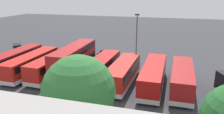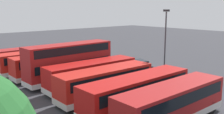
{
  "view_description": "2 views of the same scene",
  "coord_description": "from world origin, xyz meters",
  "px_view_note": "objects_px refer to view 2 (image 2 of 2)",
  "views": [
    {
      "loc": [
        -11.44,
        38.77,
        11.89
      ],
      "look_at": [
        -1.47,
        4.19,
        1.23
      ],
      "focal_mm": 35.34,
      "sensor_mm": 36.0,
      "label": 1
    },
    {
      "loc": [
        -23.34,
        27.31,
        8.58
      ],
      "look_at": [
        2.93,
        3.93,
        1.9
      ],
      "focal_mm": 40.96,
      "sensor_mm": 36.0,
      "label": 2
    }
  ],
  "objects_px": {
    "bus_double_decker_fifth": "(69,61)",
    "bus_single_deck_third": "(106,82)",
    "car_hatchback_silver": "(64,49)",
    "lamp_post_tall": "(165,40)",
    "bus_single_deck_near_end": "(172,103)",
    "bus_single_deck_second": "(138,91)",
    "car_small_green": "(140,65)",
    "bus_single_deck_far_end": "(33,56)",
    "bus_single_deck_fourth": "(92,74)",
    "bus_single_deck_sixth": "(57,64)",
    "bus_single_deck_seventh": "(39,60)"
  },
  "relations": [
    {
      "from": "bus_single_deck_near_end",
      "to": "bus_single_deck_far_end",
      "type": "height_order",
      "value": "same"
    },
    {
      "from": "bus_single_deck_third",
      "to": "bus_single_deck_sixth",
      "type": "distance_m",
      "value": 10.6
    },
    {
      "from": "bus_single_deck_near_end",
      "to": "car_small_green",
      "type": "xyz_separation_m",
      "value": [
        12.98,
        -10.76,
        -0.92
      ]
    },
    {
      "from": "bus_single_deck_fourth",
      "to": "car_hatchback_silver",
      "type": "bearing_deg",
      "value": -24.12
    },
    {
      "from": "bus_single_deck_near_end",
      "to": "bus_single_deck_far_end",
      "type": "bearing_deg",
      "value": -1.4
    },
    {
      "from": "bus_single_deck_sixth",
      "to": "bus_single_deck_third",
      "type": "bearing_deg",
      "value": 175.84
    },
    {
      "from": "lamp_post_tall",
      "to": "bus_single_deck_fourth",
      "type": "bearing_deg",
      "value": 66.24
    },
    {
      "from": "bus_single_deck_second",
      "to": "bus_double_decker_fifth",
      "type": "bearing_deg",
      "value": -1.82
    },
    {
      "from": "bus_single_deck_seventh",
      "to": "bus_single_deck_fourth",
      "type": "bearing_deg",
      "value": -175.08
    },
    {
      "from": "car_small_green",
      "to": "bus_single_deck_sixth",
      "type": "bearing_deg",
      "value": 63.38
    },
    {
      "from": "bus_single_deck_third",
      "to": "bus_single_deck_fourth",
      "type": "xyz_separation_m",
      "value": [
        3.41,
        -0.87,
        0.0
      ]
    },
    {
      "from": "bus_double_decker_fifth",
      "to": "bus_single_deck_far_end",
      "type": "height_order",
      "value": "bus_double_decker_fifth"
    },
    {
      "from": "bus_single_deck_second",
      "to": "bus_single_deck_third",
      "type": "relative_size",
      "value": 1.09
    },
    {
      "from": "car_hatchback_silver",
      "to": "lamp_post_tall",
      "type": "relative_size",
      "value": 0.54
    },
    {
      "from": "bus_double_decker_fifth",
      "to": "bus_single_deck_near_end",
      "type": "bearing_deg",
      "value": 178.68
    },
    {
      "from": "bus_single_deck_third",
      "to": "bus_single_deck_fourth",
      "type": "height_order",
      "value": "same"
    },
    {
      "from": "bus_single_deck_second",
      "to": "bus_single_deck_sixth",
      "type": "bearing_deg",
      "value": -2.37
    },
    {
      "from": "bus_double_decker_fifth",
      "to": "lamp_post_tall",
      "type": "xyz_separation_m",
      "value": [
        -7.42,
        -8.44,
        2.48
      ]
    },
    {
      "from": "bus_single_deck_far_end",
      "to": "car_small_green",
      "type": "bearing_deg",
      "value": -140.32
    },
    {
      "from": "bus_single_deck_far_end",
      "to": "bus_single_deck_third",
      "type": "bearing_deg",
      "value": 177.4
    },
    {
      "from": "bus_single_deck_fourth",
      "to": "bus_single_deck_third",
      "type": "bearing_deg",
      "value": 165.63
    },
    {
      "from": "bus_single_deck_sixth",
      "to": "bus_single_deck_fourth",
      "type": "bearing_deg",
      "value": -179.17
    },
    {
      "from": "car_hatchback_silver",
      "to": "car_small_green",
      "type": "distance_m",
      "value": 19.79
    },
    {
      "from": "bus_double_decker_fifth",
      "to": "bus_single_deck_third",
      "type": "bearing_deg",
      "value": 175.86
    },
    {
      "from": "bus_single_deck_sixth",
      "to": "bus_single_deck_second",
      "type": "bearing_deg",
      "value": 177.63
    },
    {
      "from": "bus_single_deck_near_end",
      "to": "bus_single_deck_second",
      "type": "bearing_deg",
      "value": 0.29
    },
    {
      "from": "bus_single_deck_near_end",
      "to": "bus_single_deck_seventh",
      "type": "xyz_separation_m",
      "value": [
        21.54,
        0.23,
        0.0
      ]
    },
    {
      "from": "bus_single_deck_far_end",
      "to": "bus_double_decker_fifth",
      "type": "bearing_deg",
      "value": 178.47
    },
    {
      "from": "bus_single_deck_second",
      "to": "bus_single_deck_far_end",
      "type": "xyz_separation_m",
      "value": [
        21.67,
        -0.64,
        0.0
      ]
    },
    {
      "from": "bus_single_deck_sixth",
      "to": "bus_single_deck_seventh",
      "type": "height_order",
      "value": "same"
    },
    {
      "from": "bus_single_deck_far_end",
      "to": "car_small_green",
      "type": "height_order",
      "value": "bus_single_deck_far_end"
    },
    {
      "from": "bus_single_deck_far_end",
      "to": "car_hatchback_silver",
      "type": "relative_size",
      "value": 2.47
    },
    {
      "from": "lamp_post_tall",
      "to": "car_hatchback_silver",
      "type": "bearing_deg",
      "value": -3.82
    },
    {
      "from": "bus_single_deck_near_end",
      "to": "bus_single_deck_fourth",
      "type": "xyz_separation_m",
      "value": [
        10.92,
        -0.69,
        0.0
      ]
    },
    {
      "from": "car_hatchback_silver",
      "to": "lamp_post_tall",
      "type": "bearing_deg",
      "value": 176.18
    },
    {
      "from": "bus_single_deck_fourth",
      "to": "bus_double_decker_fifth",
      "type": "bearing_deg",
      "value": 5.15
    },
    {
      "from": "bus_single_deck_near_end",
      "to": "lamp_post_tall",
      "type": "height_order",
      "value": "lamp_post_tall"
    },
    {
      "from": "bus_single_deck_fourth",
      "to": "bus_single_deck_sixth",
      "type": "distance_m",
      "value": 7.16
    },
    {
      "from": "bus_double_decker_fifth",
      "to": "bus_single_deck_seventh",
      "type": "distance_m",
      "value": 6.83
    },
    {
      "from": "car_hatchback_silver",
      "to": "bus_double_decker_fifth",
      "type": "bearing_deg",
      "value": 150.62
    },
    {
      "from": "bus_single_deck_third",
      "to": "car_hatchback_silver",
      "type": "distance_m",
      "value": 27.43
    },
    {
      "from": "car_hatchback_silver",
      "to": "car_small_green",
      "type": "bearing_deg",
      "value": -179.17
    },
    {
      "from": "bus_single_deck_second",
      "to": "car_small_green",
      "type": "distance_m",
      "value": 14.36
    },
    {
      "from": "bus_double_decker_fifth",
      "to": "car_small_green",
      "type": "bearing_deg",
      "value": -99.77
    },
    {
      "from": "bus_single_deck_fourth",
      "to": "bus_single_deck_sixth",
      "type": "height_order",
      "value": "same"
    },
    {
      "from": "bus_single_deck_fourth",
      "to": "bus_double_decker_fifth",
      "type": "distance_m",
      "value": 3.96
    },
    {
      "from": "bus_single_deck_fourth",
      "to": "bus_single_deck_sixth",
      "type": "bearing_deg",
      "value": 0.83
    },
    {
      "from": "bus_single_deck_fourth",
      "to": "car_hatchback_silver",
      "type": "distance_m",
      "value": 23.96
    },
    {
      "from": "bus_single_deck_near_end",
      "to": "bus_single_deck_third",
      "type": "relative_size",
      "value": 1.03
    },
    {
      "from": "bus_single_deck_second",
      "to": "bus_single_deck_sixth",
      "type": "distance_m",
      "value": 14.56
    }
  ]
}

